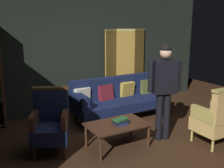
{
  "coord_description": "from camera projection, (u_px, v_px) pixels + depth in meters",
  "views": [
    {
      "loc": [
        -2.37,
        -3.33,
        2.07
      ],
      "look_at": [
        0.0,
        0.8,
        0.95
      ],
      "focal_mm": 42.59,
      "sensor_mm": 36.0,
      "label": 1
    }
  ],
  "objects": [
    {
      "name": "ground_plane",
      "position": [
        136.0,
        149.0,
        4.43
      ],
      "size": [
        10.0,
        10.0,
        0.0
      ],
      "primitive_type": "plane",
      "color": "#331E11"
    },
    {
      "name": "back_wall",
      "position": [
        77.0,
        51.0,
        6.18
      ],
      "size": [
        7.2,
        0.1,
        2.8
      ],
      "primitive_type": "cube",
      "color": "black",
      "rests_on": "ground_plane"
    },
    {
      "name": "folding_screen",
      "position": [
        125.0,
        66.0,
        6.7
      ],
      "size": [
        1.27,
        0.24,
        1.9
      ],
      "color": "olive",
      "rests_on": "ground_plane"
    },
    {
      "name": "velvet_couch",
      "position": [
        119.0,
        97.0,
        5.82
      ],
      "size": [
        2.12,
        0.78,
        0.88
      ],
      "color": "#382114",
      "rests_on": "ground_plane"
    },
    {
      "name": "coffee_table",
      "position": [
        117.0,
        126.0,
        4.41
      ],
      "size": [
        1.0,
        0.64,
        0.42
      ],
      "color": "#382114",
      "rests_on": "ground_plane"
    },
    {
      "name": "armchair_gilt_accent",
      "position": [
        216.0,
        118.0,
        4.48
      ],
      "size": [
        0.6,
        0.59,
        1.04
      ],
      "color": "tan",
      "rests_on": "ground_plane"
    },
    {
      "name": "armchair_wing_left",
      "position": [
        51.0,
        123.0,
        4.26
      ],
      "size": [
        0.77,
        0.76,
        1.04
      ],
      "color": "#382114",
      "rests_on": "ground_plane"
    },
    {
      "name": "standing_figure",
      "position": [
        164.0,
        84.0,
        4.58
      ],
      "size": [
        0.56,
        0.33,
        1.7
      ],
      "color": "black",
      "rests_on": "ground_plane"
    },
    {
      "name": "book_navy_cloth",
      "position": [
        121.0,
        123.0,
        4.39
      ],
      "size": [
        0.21,
        0.21,
        0.04
      ],
      "primitive_type": "cube",
      "rotation": [
        0.0,
        0.0,
        -0.09
      ],
      "color": "navy",
      "rests_on": "coffee_table"
    },
    {
      "name": "book_black_cloth",
      "position": [
        121.0,
        121.0,
        4.38
      ],
      "size": [
        0.26,
        0.19,
        0.02
      ],
      "primitive_type": "cube",
      "rotation": [
        0.0,
        0.0,
        0.02
      ],
      "color": "black",
      "rests_on": "book_navy_cloth"
    },
    {
      "name": "book_green_cloth",
      "position": [
        121.0,
        119.0,
        4.38
      ],
      "size": [
        0.27,
        0.2,
        0.03
      ],
      "primitive_type": "cube",
      "rotation": [
        0.0,
        0.0,
        0.24
      ],
      "color": "#1E4C28",
      "rests_on": "book_black_cloth"
    }
  ]
}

